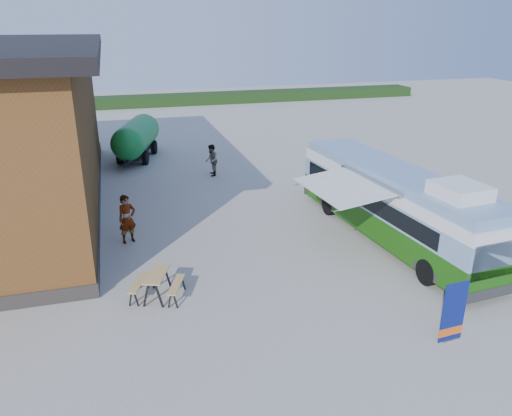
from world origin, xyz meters
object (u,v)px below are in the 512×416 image
object	(u,v)px
person_a	(127,219)
banner	(453,317)
bus	(393,201)
picnic_table	(157,280)
person_b	(211,160)
slurry_tanker	(136,137)

from	to	relation	value
person_a	banner	bearing A→B (deg)	-69.81
banner	person_a	distance (m)	12.43
bus	banner	bearing A→B (deg)	-111.01
picnic_table	banner	bearing A→B (deg)	-10.23
banner	picnic_table	xyz separation A→B (m)	(-7.62, 4.57, -0.10)
bus	picnic_table	bearing A→B (deg)	-172.53
person_a	person_b	distance (m)	9.44
banner	picnic_table	world-z (taller)	banner
bus	person_b	bearing A→B (deg)	111.73
bus	banner	size ratio (longest dim) A/B	6.15
person_a	slurry_tanker	distance (m)	12.98
banner	person_b	size ratio (longest dim) A/B	1.01
bus	person_b	world-z (taller)	bus
slurry_tanker	person_a	bearing A→B (deg)	-78.40
picnic_table	person_b	bearing A→B (deg)	91.89
banner	bus	bearing A→B (deg)	68.99
banner	person_a	xyz separation A→B (m)	(-8.31, 9.25, 0.24)
banner	picnic_table	size ratio (longest dim) A/B	0.96
picnic_table	slurry_tanker	size ratio (longest dim) A/B	0.29
picnic_table	person_b	size ratio (longest dim) A/B	1.06
bus	picnic_table	size ratio (longest dim) A/B	5.90
picnic_table	slurry_tanker	xyz separation A→B (m)	(0.49, 17.60, 0.78)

